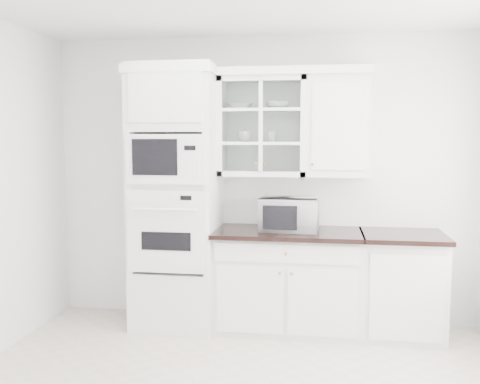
# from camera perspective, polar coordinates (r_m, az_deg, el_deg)

# --- Properties ---
(room_shell) EXTENTS (4.00, 3.50, 2.70)m
(room_shell) POSITION_cam_1_polar(r_m,az_deg,el_deg) (3.79, 0.08, 6.25)
(room_shell) COLOR white
(room_shell) RESTS_ON ground
(oven_column) EXTENTS (0.76, 0.68, 2.40)m
(oven_column) POSITION_cam_1_polar(r_m,az_deg,el_deg) (4.95, -6.82, -0.61)
(oven_column) COLOR white
(oven_column) RESTS_ON ground
(base_cabinet_run) EXTENTS (1.32, 0.67, 0.92)m
(base_cabinet_run) POSITION_cam_1_polar(r_m,az_deg,el_deg) (4.95, 5.12, -9.29)
(base_cabinet_run) COLOR white
(base_cabinet_run) RESTS_ON ground
(extra_base_cabinet) EXTENTS (0.72, 0.67, 0.92)m
(extra_base_cabinet) POSITION_cam_1_polar(r_m,az_deg,el_deg) (4.99, 16.81, -9.38)
(extra_base_cabinet) COLOR white
(extra_base_cabinet) RESTS_ON ground
(upper_cabinet_glass) EXTENTS (0.80, 0.33, 0.90)m
(upper_cabinet_glass) POSITION_cam_1_polar(r_m,az_deg,el_deg) (4.94, 2.45, 6.97)
(upper_cabinet_glass) COLOR white
(upper_cabinet_glass) RESTS_ON room_shell
(upper_cabinet_solid) EXTENTS (0.55, 0.33, 0.90)m
(upper_cabinet_solid) POSITION_cam_1_polar(r_m,az_deg,el_deg) (4.91, 10.36, 6.89)
(upper_cabinet_solid) COLOR white
(upper_cabinet_solid) RESTS_ON room_shell
(crown_molding) EXTENTS (2.14, 0.38, 0.07)m
(crown_molding) POSITION_cam_1_polar(r_m,az_deg,el_deg) (4.96, 1.20, 12.59)
(crown_molding) COLOR white
(crown_molding) RESTS_ON room_shell
(countertop_microwave) EXTENTS (0.54, 0.46, 0.30)m
(countertop_microwave) POSITION_cam_1_polar(r_m,az_deg,el_deg) (4.82, 5.30, -2.35)
(countertop_microwave) COLOR white
(countertop_microwave) RESTS_ON base_cabinet_run
(bowl_a) EXTENTS (0.23, 0.23, 0.05)m
(bowl_a) POSITION_cam_1_polar(r_m,az_deg,el_deg) (4.96, 0.04, 9.13)
(bowl_a) COLOR white
(bowl_a) RESTS_ON upper_cabinet_glass
(bowl_b) EXTENTS (0.24, 0.24, 0.07)m
(bowl_b) POSITION_cam_1_polar(r_m,az_deg,el_deg) (4.95, 4.02, 9.20)
(bowl_b) COLOR white
(bowl_b) RESTS_ON upper_cabinet_glass
(cup_a) EXTENTS (0.13, 0.13, 0.10)m
(cup_a) POSITION_cam_1_polar(r_m,az_deg,el_deg) (4.96, 0.49, 5.93)
(cup_a) COLOR white
(cup_a) RESTS_ON upper_cabinet_glass
(cup_b) EXTENTS (0.14, 0.14, 0.10)m
(cup_b) POSITION_cam_1_polar(r_m,az_deg,el_deg) (4.92, 3.32, 5.94)
(cup_b) COLOR white
(cup_b) RESTS_ON upper_cabinet_glass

